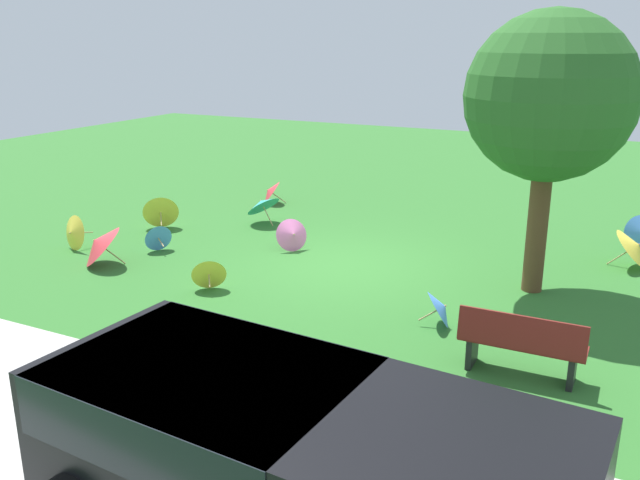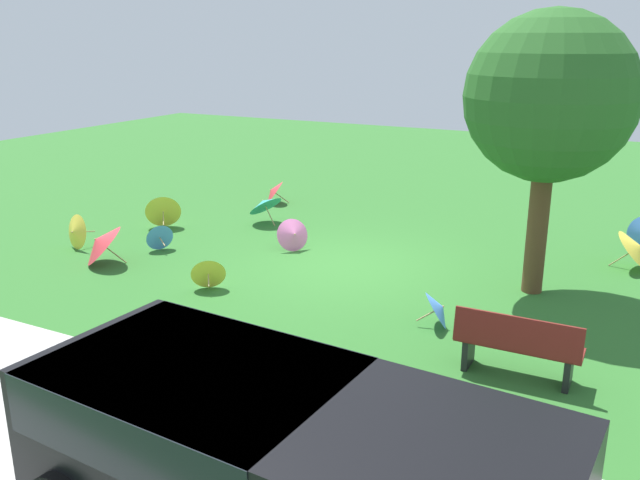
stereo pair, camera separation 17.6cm
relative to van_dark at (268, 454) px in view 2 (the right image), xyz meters
The scene contains 15 objects.
ground 7.52m from the van_dark, 70.27° to the right, with size 40.00×40.00×0.00m, color #2D6B28.
road_strip 2.68m from the van_dark, ahead, with size 40.00×4.30×0.01m, color #B2AFA8.
van_dark is the anchor object (origin of this frame).
park_bench 4.24m from the van_dark, 107.60° to the right, with size 1.60×0.49×0.90m.
shade_tree 7.75m from the van_dark, 96.81° to the right, with size 2.76×2.76×4.71m.
parasol_teal_0 10.57m from the van_dark, 57.94° to the right, with size 0.94×0.99×0.79m.
parasol_yellow_0 9.67m from the van_dark, 104.43° to the right, with size 0.84×0.91×0.81m.
parasol_pink_1 8.43m from the van_dark, 61.98° to the right, with size 0.74×0.77×0.69m.
parasol_red_0 12.56m from the van_dark, 59.00° to the right, with size 0.78×0.87×0.66m.
parasol_yellow_1 6.43m from the van_dark, 48.97° to the right, with size 0.67×0.61×0.61m.
parasol_yellow_3 10.71m from the van_dark, 45.33° to the right, with size 0.91×0.89×0.83m.
parasol_red_1 8.43m from the van_dark, 35.79° to the right, with size 1.24×1.26×0.87m.
parasol_blue_2 5.15m from the van_dark, 88.84° to the right, with size 0.66×0.75×0.60m.
parasol_blue_3 8.97m from the van_dark, 43.82° to the right, with size 0.58×0.60×0.57m.
parasol_yellow_4 9.72m from the van_dark, 34.06° to the right, with size 0.77×0.65×0.74m.
Camera 2 is at (-5.14, 11.16, 4.27)m, focal length 37.77 mm.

